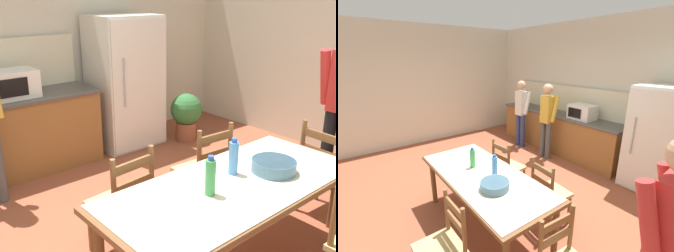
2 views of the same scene
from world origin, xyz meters
The scene contains 11 objects.
wall_back centered at (0.00, 2.66, 1.45)m, with size 6.52×0.12×2.90m, color beige.
refrigerator centered at (1.32, 2.19, 0.86)m, with size 0.85×0.73×1.72m.
microwave centered at (-0.14, 2.21, 1.05)m, with size 0.50×0.39×0.30m.
dining_table centered at (0.38, -0.52, 0.67)m, with size 1.99×0.87×0.75m.
bottle_near_centre centered at (0.13, -0.52, 0.88)m, with size 0.07×0.07×0.27m.
bottle_off_centre centered at (0.47, -0.41, 0.88)m, with size 0.07×0.07×0.27m.
serving_bowl centered at (0.72, -0.58, 0.80)m, with size 0.32×0.32×0.09m.
chair_head_end centered at (1.66, -0.51, 0.44)m, with size 0.43×0.45×0.91m.
chair_side_far_left centered at (-0.07, 0.20, 0.44)m, with size 0.45×0.43×0.91m.
chair_side_far_right centered at (0.82, 0.21, 0.44)m, with size 0.45×0.43×0.91m.
potted_plant centered at (2.03, 1.76, 0.39)m, with size 0.44×0.44×0.67m.
Camera 1 is at (-1.54, -2.07, 1.99)m, focal length 42.00 mm.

